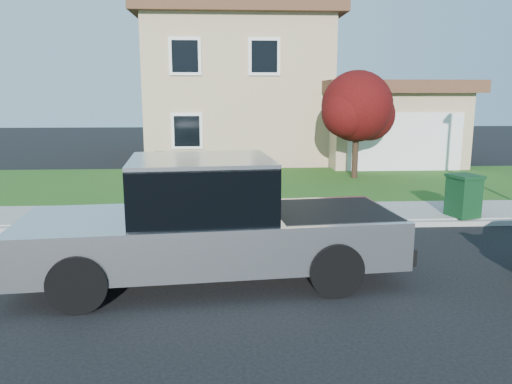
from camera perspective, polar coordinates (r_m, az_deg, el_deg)
ground at (r=8.98m, az=0.32°, el=-9.10°), size 80.00×80.00×0.00m
curb at (r=11.81m, az=4.30°, el=-3.84°), size 40.00×0.20×0.12m
sidewalk at (r=12.86m, az=3.66°, el=-2.52°), size 40.00×2.00×0.15m
lawn at (r=17.25m, az=1.87°, el=0.92°), size 40.00×7.00×0.10m
house at (r=24.86m, az=1.00°, el=11.27°), size 14.00×11.30×6.85m
pickup_truck at (r=8.39m, az=-5.27°, el=-3.64°), size 6.52×2.75×2.09m
woman at (r=10.70m, az=-10.76°, el=-0.85°), size 0.72×0.55×1.94m
ornamental_tree at (r=18.39m, az=11.57°, el=9.21°), size 2.80×2.53×3.85m
trash_bin at (r=13.19m, az=22.62°, el=-0.35°), size 0.80×0.87×1.04m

